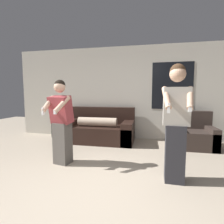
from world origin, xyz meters
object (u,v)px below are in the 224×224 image
object	(u,v)px
couch	(99,130)
person_left	(61,122)
person_right	(176,122)
side_table	(61,120)
armchair	(193,135)

from	to	relation	value
couch	person_left	world-z (taller)	person_left
couch	person_right	world-z (taller)	person_right
person_left	person_right	world-z (taller)	person_right
person_right	side_table	bearing A→B (deg)	143.44
side_table	couch	bearing A→B (deg)	-11.36
person_left	side_table	bearing A→B (deg)	118.62
couch	person_left	xyz separation A→B (m)	(-0.24, -1.71, 0.48)
couch	person_left	size ratio (longest dim) A/B	1.22
couch	person_right	size ratio (longest dim) A/B	1.11
person_left	person_right	distance (m)	2.01
armchair	person_left	world-z (taller)	person_left
couch	side_table	bearing A→B (deg)	168.64
person_left	person_right	size ratio (longest dim) A/B	0.90
armchair	person_right	size ratio (longest dim) A/B	0.54
couch	side_table	xyz separation A→B (m)	(-1.32, 0.27, 0.20)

